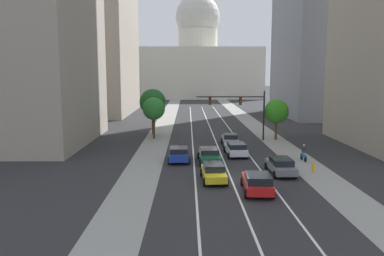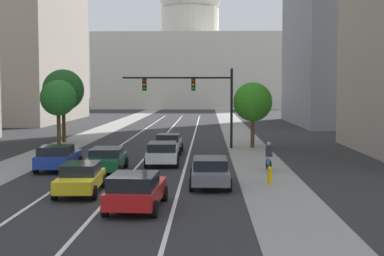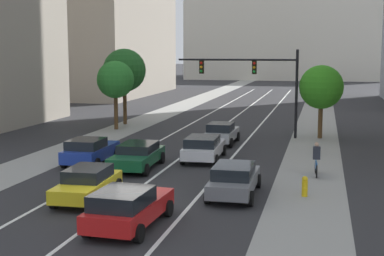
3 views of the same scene
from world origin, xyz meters
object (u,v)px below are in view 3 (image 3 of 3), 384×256
(fire_hydrant, at_px, (305,186))
(street_tree_near_left, at_px, (124,70))
(car_silver, at_px, (222,133))
(cyclist, at_px, (316,159))
(traffic_signal_mast, at_px, (257,76))
(car_white, at_px, (204,147))
(car_red, at_px, (128,207))
(capitol_building, at_px, (290,25))
(street_tree_mid_left, at_px, (115,80))
(car_green, at_px, (137,155))
(car_yellow, at_px, (88,183))
(car_gray, at_px, (234,179))
(car_blue, at_px, (90,150))
(street_tree_mid_right, at_px, (321,87))

(fire_hydrant, height_order, street_tree_near_left, street_tree_near_left)
(car_silver, height_order, cyclist, cyclist)
(car_silver, relative_size, traffic_signal_mast, 0.47)
(car_white, distance_m, traffic_signal_mast, 10.40)
(car_red, xyz_separation_m, car_white, (0.02, 12.78, -0.01))
(fire_hydrant, xyz_separation_m, cyclist, (0.42, 4.28, 0.39))
(capitol_building, relative_size, cyclist, 25.31)
(car_red, bearing_deg, street_tree_mid_left, 24.75)
(car_white, relative_size, fire_hydrant, 5.21)
(car_white, height_order, street_tree_near_left, street_tree_near_left)
(fire_hydrant, relative_size, street_tree_near_left, 0.14)
(cyclist, height_order, street_tree_near_left, street_tree_near_left)
(capitol_building, relative_size, car_green, 8.97)
(car_yellow, xyz_separation_m, car_silver, (2.97, 15.41, 0.03))
(car_silver, distance_m, car_green, 9.37)
(car_red, distance_m, traffic_signal_mast, 22.70)
(street_tree_near_left, bearing_deg, traffic_signal_mast, -21.26)
(car_red, distance_m, car_gray, 6.09)
(car_blue, height_order, street_tree_near_left, street_tree_near_left)
(car_blue, height_order, car_silver, car_blue)
(capitol_building, distance_m, car_red, 115.13)
(traffic_signal_mast, bearing_deg, car_white, -101.24)
(street_tree_near_left, distance_m, street_tree_mid_left, 3.31)
(cyclist, bearing_deg, car_blue, 85.85)
(car_blue, xyz_separation_m, street_tree_mid_right, (12.42, 12.49, 2.92))
(cyclist, bearing_deg, car_gray, 141.01)
(car_white, bearing_deg, capitol_building, -1.37)
(fire_hydrant, bearing_deg, car_yellow, -163.39)
(traffic_signal_mast, relative_size, cyclist, 5.12)
(car_silver, distance_m, street_tree_mid_right, 8.22)
(car_gray, relative_size, street_tree_mid_left, 0.85)
(car_blue, bearing_deg, street_tree_near_left, 12.48)
(car_white, xyz_separation_m, street_tree_mid_right, (6.47, 9.97, 2.92))
(capitol_building, relative_size, car_gray, 9.33)
(car_blue, distance_m, fire_hydrant, 12.70)
(car_yellow, bearing_deg, street_tree_mid_right, -28.44)
(car_yellow, xyz_separation_m, car_gray, (5.94, 2.10, 0.01))
(street_tree_near_left, xyz_separation_m, street_tree_mid_left, (0.42, -3.22, -0.63))
(car_green, distance_m, car_white, 4.26)
(car_silver, xyz_separation_m, street_tree_near_left, (-9.96, 8.31, 3.85))
(capitol_building, height_order, car_blue, capitol_building)
(car_green, relative_size, street_tree_mid_right, 0.92)
(car_blue, distance_m, car_silver, 10.26)
(car_white, xyz_separation_m, fire_hydrant, (5.98, -6.90, -0.30))
(capitol_building, height_order, car_yellow, capitol_building)
(traffic_signal_mast, relative_size, street_tree_mid_right, 1.67)
(car_silver, bearing_deg, car_yellow, 169.80)
(car_green, relative_size, fire_hydrant, 5.34)
(fire_hydrant, bearing_deg, street_tree_mid_left, 131.05)
(car_green, xyz_separation_m, car_gray, (5.94, -4.42, 0.01))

